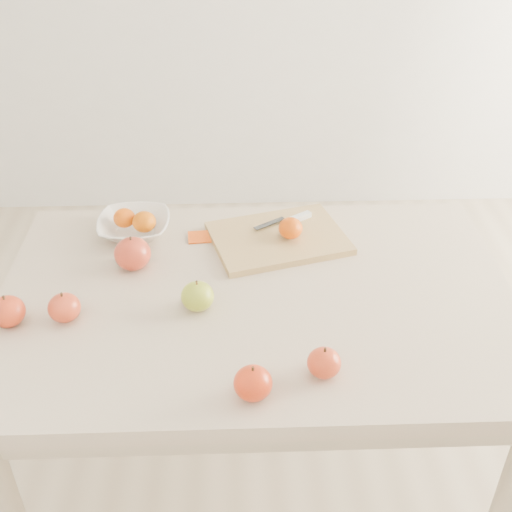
{
  "coord_description": "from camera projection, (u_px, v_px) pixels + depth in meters",
  "views": [
    {
      "loc": [
        -0.04,
        -1.18,
        1.66
      ],
      "look_at": [
        0.0,
        0.05,
        0.82
      ],
      "focal_mm": 45.0,
      "sensor_mm": 36.0,
      "label": 1
    }
  ],
  "objects": [
    {
      "name": "ground",
      "position": [
        257.0,
        493.0,
        1.91
      ],
      "size": [
        3.5,
        3.5,
        0.0
      ],
      "primitive_type": "plane",
      "color": "#C6B293",
      "rests_on": "ground"
    },
    {
      "name": "table",
      "position": [
        257.0,
        326.0,
        1.54
      ],
      "size": [
        1.2,
        0.8,
        0.75
      ],
      "color": "beige",
      "rests_on": "ground"
    },
    {
      "name": "cutting_board",
      "position": [
        278.0,
        238.0,
        1.66
      ],
      "size": [
        0.39,
        0.33,
        0.02
      ],
      "primitive_type": "cube",
      "rotation": [
        0.0,
        0.0,
        0.27
      ],
      "color": "tan",
      "rests_on": "table"
    },
    {
      "name": "board_tangerine",
      "position": [
        291.0,
        228.0,
        1.64
      ],
      "size": [
        0.06,
        0.06,
        0.05
      ],
      "primitive_type": "ellipsoid",
      "color": "#C85A07",
      "rests_on": "cutting_board"
    },
    {
      "name": "fruit_bowl",
      "position": [
        134.0,
        226.0,
        1.69
      ],
      "size": [
        0.19,
        0.19,
        0.05
      ],
      "primitive_type": "imported",
      "color": "white",
      "rests_on": "table"
    },
    {
      "name": "bowl_tangerine_near",
      "position": [
        124.0,
        218.0,
        1.68
      ],
      "size": [
        0.06,
        0.06,
        0.05
      ],
      "primitive_type": "ellipsoid",
      "color": "#D64A07",
      "rests_on": "fruit_bowl"
    },
    {
      "name": "bowl_tangerine_far",
      "position": [
        144.0,
        222.0,
        1.66
      ],
      "size": [
        0.06,
        0.06,
        0.05
      ],
      "primitive_type": "ellipsoid",
      "color": "#CC5807",
      "rests_on": "fruit_bowl"
    },
    {
      "name": "orange_peel_a",
      "position": [
        200.0,
        239.0,
        1.68
      ],
      "size": [
        0.06,
        0.05,
        0.01
      ],
      "primitive_type": "cube",
      "rotation": [
        0.21,
        0.0,
        0.09
      ],
      "color": "#D1490E",
      "rests_on": "table"
    },
    {
      "name": "orange_peel_b",
      "position": [
        224.0,
        235.0,
        1.69
      ],
      "size": [
        0.05,
        0.04,
        0.01
      ],
      "primitive_type": "cube",
      "rotation": [
        -0.14,
        0.0,
        -0.23
      ],
      "color": "#E75E10",
      "rests_on": "table"
    },
    {
      "name": "paring_knife",
      "position": [
        294.0,
        219.0,
        1.72
      ],
      "size": [
        0.16,
        0.09,
        0.01
      ],
      "color": "white",
      "rests_on": "cutting_board"
    },
    {
      "name": "apple_green",
      "position": [
        198.0,
        296.0,
        1.42
      ],
      "size": [
        0.07,
        0.07,
        0.07
      ],
      "primitive_type": "ellipsoid",
      "color": "olive",
      "rests_on": "table"
    },
    {
      "name": "apple_red_c",
      "position": [
        253.0,
        383.0,
        1.2
      ],
      "size": [
        0.07,
        0.07,
        0.07
      ],
      "primitive_type": "ellipsoid",
      "color": "#9F100D",
      "rests_on": "table"
    },
    {
      "name": "apple_red_b",
      "position": [
        64.0,
        308.0,
        1.39
      ],
      "size": [
        0.07,
        0.07,
        0.06
      ],
      "primitive_type": "ellipsoid",
      "color": "#A7070B",
      "rests_on": "table"
    },
    {
      "name": "apple_red_e",
      "position": [
        324.0,
        363.0,
        1.25
      ],
      "size": [
        0.07,
        0.07,
        0.06
      ],
      "primitive_type": "ellipsoid",
      "color": "#A02213",
      "rests_on": "table"
    },
    {
      "name": "apple_red_d",
      "position": [
        7.0,
        311.0,
        1.38
      ],
      "size": [
        0.08,
        0.08,
        0.07
      ],
      "primitive_type": "ellipsoid",
      "color": "#9B120C",
      "rests_on": "table"
    },
    {
      "name": "apple_red_a",
      "position": [
        132.0,
        254.0,
        1.55
      ],
      "size": [
        0.09,
        0.09,
        0.08
      ],
      "primitive_type": "ellipsoid",
      "color": "maroon",
      "rests_on": "table"
    }
  ]
}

